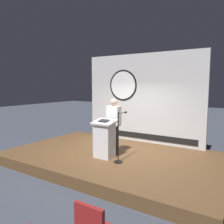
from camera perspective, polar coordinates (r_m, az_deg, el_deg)
The scene contains 6 objects.
ground_plane at distance 7.10m, azimuth 0.76°, elevation -12.72°, with size 40.00×40.00×0.00m, color #383D47.
stage_platform at distance 7.05m, azimuth 0.76°, elevation -11.57°, with size 6.40×4.00×0.30m, color brown.
banner_display at distance 8.34m, azimuth 7.40°, elevation 3.39°, with size 4.48×0.12×3.18m.
podium at distance 6.55m, azimuth -1.90°, elevation -6.73°, with size 0.64×0.50×1.10m.
speaker_person at distance 6.88m, azimuth 0.42°, elevation -3.45°, with size 0.40×0.26×1.66m.
microphone_stand at distance 6.20m, azimuth 1.84°, elevation -8.11°, with size 0.24×0.55×1.37m.
Camera 1 is at (3.54, -5.68, 2.37)m, focal length 36.69 mm.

